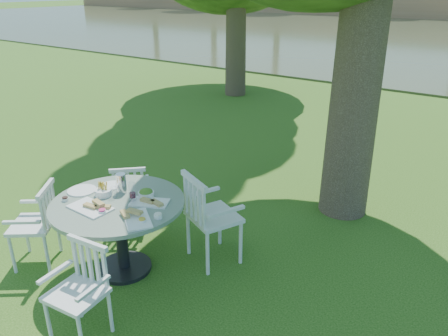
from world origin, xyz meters
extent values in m
plane|color=#1C400D|center=(0.00, 0.00, 0.00)|extent=(140.00, 140.00, 0.00)
cylinder|color=black|center=(-0.43, -0.98, 0.02)|extent=(0.56, 0.56, 0.04)
cylinder|color=black|center=(-0.43, -0.98, 0.40)|extent=(0.12, 0.12, 0.71)
cylinder|color=slate|center=(-0.43, -0.98, 0.77)|extent=(1.31, 1.31, 0.04)
cylinder|color=silver|center=(0.49, -0.18, 0.25)|extent=(0.04, 0.04, 0.49)
cylinder|color=silver|center=(0.09, -0.01, 0.25)|extent=(0.04, 0.04, 0.49)
cylinder|color=silver|center=(0.33, -0.54, 0.25)|extent=(0.04, 0.04, 0.49)
cylinder|color=silver|center=(-0.07, -0.37, 0.25)|extent=(0.04, 0.04, 0.49)
cube|color=silver|center=(0.21, -0.27, 0.52)|extent=(0.65, 0.63, 0.04)
cube|color=silver|center=(0.12, -0.48, 0.75)|extent=(0.48, 0.24, 0.50)
cylinder|color=silver|center=(-1.05, -0.02, 0.20)|extent=(0.03, 0.03, 0.40)
cylinder|color=silver|center=(-1.30, -0.27, 0.20)|extent=(0.03, 0.03, 0.40)
cylinder|color=silver|center=(-0.82, -0.25, 0.20)|extent=(0.03, 0.03, 0.40)
cylinder|color=silver|center=(-1.08, -0.50, 0.20)|extent=(0.03, 0.03, 0.40)
cube|color=silver|center=(-1.06, -0.26, 0.42)|extent=(0.56, 0.56, 0.04)
cube|color=silver|center=(-0.94, -0.39, 0.61)|extent=(0.32, 0.31, 0.41)
cylinder|color=silver|center=(-1.54, -1.37, 0.22)|extent=(0.03, 0.03, 0.43)
cylinder|color=silver|center=(-1.30, -1.68, 0.22)|extent=(0.03, 0.03, 0.43)
cylinder|color=silver|center=(-1.27, -1.16, 0.22)|extent=(0.03, 0.03, 0.43)
cylinder|color=silver|center=(-1.03, -1.47, 0.22)|extent=(0.03, 0.03, 0.43)
cube|color=silver|center=(-1.28, -1.42, 0.45)|extent=(0.59, 0.60, 0.04)
cube|color=silver|center=(-1.13, -1.30, 0.66)|extent=(0.30, 0.37, 0.44)
cylinder|color=silver|center=(-0.18, -2.03, 0.21)|extent=(0.03, 0.03, 0.41)
cylinder|color=silver|center=(-0.22, -1.70, 0.21)|extent=(0.03, 0.03, 0.41)
cylinder|color=silver|center=(0.15, -1.66, 0.21)|extent=(0.03, 0.03, 0.41)
cube|color=silver|center=(-0.01, -1.84, 0.43)|extent=(0.46, 0.43, 0.04)
cube|color=silver|center=(-0.03, -1.66, 0.63)|extent=(0.42, 0.09, 0.42)
cube|color=white|center=(-0.54, -1.23, 0.80)|extent=(0.42, 0.26, 0.02)
cube|color=white|center=(-0.01, -1.12, 0.80)|extent=(0.44, 0.40, 0.02)
cube|color=white|center=(-0.16, -0.82, 0.80)|extent=(0.42, 0.34, 0.02)
cylinder|color=white|center=(-0.92, -1.03, 0.80)|extent=(0.29, 0.29, 0.01)
cylinder|color=white|center=(-0.76, -0.78, 0.80)|extent=(0.23, 0.23, 0.01)
cylinder|color=white|center=(-0.65, -0.97, 0.82)|extent=(0.17, 0.17, 0.07)
cylinder|color=white|center=(-0.28, -0.74, 0.82)|extent=(0.16, 0.16, 0.05)
cylinder|color=silver|center=(-0.56, -0.81, 0.89)|extent=(0.10, 0.10, 0.20)
cylinder|color=white|center=(-0.32, -0.89, 0.89)|extent=(0.07, 0.07, 0.20)
cylinder|color=white|center=(-0.58, -0.83, 0.84)|extent=(0.06, 0.06, 0.11)
cylinder|color=white|center=(-0.54, -0.94, 0.85)|extent=(0.07, 0.07, 0.12)
cylinder|color=white|center=(-0.37, -1.23, 0.81)|extent=(0.07, 0.07, 0.03)
cylinder|color=white|center=(0.05, -1.13, 0.81)|extent=(0.07, 0.07, 0.03)
cylinder|color=white|center=(0.11, -0.98, 0.81)|extent=(0.08, 0.08, 0.03)
cylinder|color=white|center=(-0.87, -1.27, 0.80)|extent=(0.06, 0.06, 0.03)
camera|label=1|loc=(2.63, -3.46, 2.76)|focal=35.00mm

